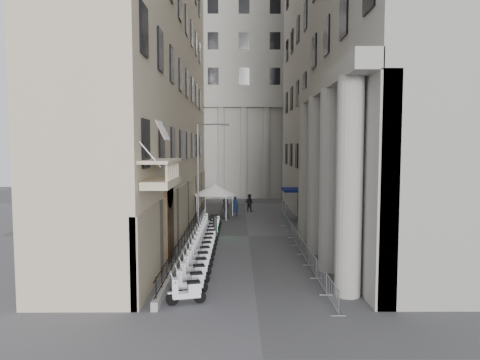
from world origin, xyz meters
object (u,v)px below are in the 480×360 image
object	(u,v)px
scooter_0	(187,304)
info_kiosk	(215,228)
pedestrian_b	(249,203)
security_tent	(213,189)
pedestrian_a	(235,206)
street_lamp	(202,166)

from	to	relation	value
scooter_0	info_kiosk	size ratio (longest dim) A/B	0.88
pedestrian_b	security_tent	bearing A→B (deg)	71.08
info_kiosk	pedestrian_b	bearing A→B (deg)	68.36
security_tent	pedestrian_b	xyz separation A→B (m)	(3.67, 3.57, -1.82)
scooter_0	pedestrian_a	world-z (taller)	pedestrian_a
pedestrian_b	street_lamp	bearing A→B (deg)	91.21
scooter_0	pedestrian_b	distance (m)	26.99
security_tent	street_lamp	bearing A→B (deg)	-96.40
street_lamp	info_kiosk	xyz separation A→B (m)	(1.37, -4.66, -4.40)
security_tent	scooter_0	bearing A→B (deg)	-89.47
security_tent	street_lamp	distance (m)	5.90
pedestrian_a	security_tent	bearing A→B (deg)	33.44
street_lamp	info_kiosk	world-z (taller)	street_lamp
scooter_0	info_kiosk	distance (m)	13.27
security_tent	street_lamp	size ratio (longest dim) A/B	0.46
info_kiosk	scooter_0	bearing A→B (deg)	-101.97
security_tent	street_lamp	xyz separation A→B (m)	(-0.59, -5.30, 2.52)
security_tent	pedestrian_a	world-z (taller)	security_tent
street_lamp	pedestrian_b	xyz separation A→B (m)	(4.26, 8.87, -4.34)
scooter_0	info_kiosk	xyz separation A→B (m)	(0.56, 13.23, 0.87)
scooter_0	pedestrian_a	xyz separation A→B (m)	(1.96, 24.06, 0.97)
info_kiosk	security_tent	bearing A→B (deg)	84.89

